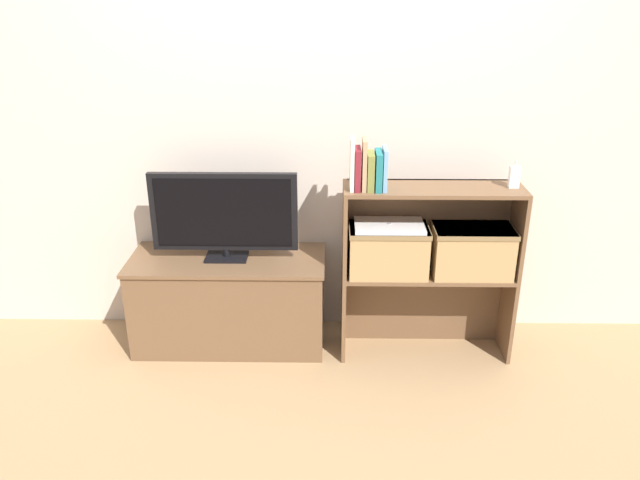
{
  "coord_description": "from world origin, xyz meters",
  "views": [
    {
      "loc": [
        0.05,
        -2.8,
        1.89
      ],
      "look_at": [
        0.0,
        0.13,
        0.65
      ],
      "focal_mm": 35.0,
      "sensor_mm": 36.0,
      "label": 1
    }
  ],
  "objects_px": {
    "tv": "(224,214)",
    "book_olive": "(370,171)",
    "book_tan": "(364,164)",
    "laptop": "(389,226)",
    "book_maroon": "(357,169)",
    "storage_basket_left": "(388,248)",
    "storage_basket_right": "(472,249)",
    "book_ivory": "(352,164)",
    "book_teal": "(378,170)",
    "book_skyblue": "(385,169)",
    "baby_monitor": "(514,177)",
    "tv_stand": "(230,300)"
  },
  "relations": [
    {
      "from": "storage_basket_right",
      "to": "laptop",
      "type": "xyz_separation_m",
      "value": [
        -0.43,
        0.0,
        0.13
      ]
    },
    {
      "from": "tv",
      "to": "storage_basket_left",
      "type": "height_order",
      "value": "tv"
    },
    {
      "from": "book_tan",
      "to": "book_maroon",
      "type": "bearing_deg",
      "value": 180.0
    },
    {
      "from": "book_tan",
      "to": "laptop",
      "type": "distance_m",
      "value": 0.35
    },
    {
      "from": "tv_stand",
      "to": "book_teal",
      "type": "bearing_deg",
      "value": -8.13
    },
    {
      "from": "book_tan",
      "to": "storage_basket_left",
      "type": "distance_m",
      "value": 0.47
    },
    {
      "from": "tv",
      "to": "book_maroon",
      "type": "distance_m",
      "value": 0.74
    },
    {
      "from": "tv",
      "to": "book_skyblue",
      "type": "distance_m",
      "value": 0.86
    },
    {
      "from": "book_teal",
      "to": "book_skyblue",
      "type": "distance_m",
      "value": 0.03
    },
    {
      "from": "tv_stand",
      "to": "book_teal",
      "type": "distance_m",
      "value": 1.11
    },
    {
      "from": "book_tan",
      "to": "book_ivory",
      "type": "bearing_deg",
      "value": -180.0
    },
    {
      "from": "tv",
      "to": "book_tan",
      "type": "distance_m",
      "value": 0.78
    },
    {
      "from": "book_maroon",
      "to": "laptop",
      "type": "bearing_deg",
      "value": 5.91
    },
    {
      "from": "book_ivory",
      "to": "laptop",
      "type": "height_order",
      "value": "book_ivory"
    },
    {
      "from": "book_skyblue",
      "to": "baby_monitor",
      "type": "height_order",
      "value": "book_skyblue"
    },
    {
      "from": "book_maroon",
      "to": "storage_basket_right",
      "type": "relative_size",
      "value": 0.5
    },
    {
      "from": "tv",
      "to": "book_skyblue",
      "type": "relative_size",
      "value": 3.75
    },
    {
      "from": "tv",
      "to": "book_olive",
      "type": "xyz_separation_m",
      "value": [
        0.74,
        -0.11,
        0.27
      ]
    },
    {
      "from": "book_tan",
      "to": "laptop",
      "type": "relative_size",
      "value": 0.71
    },
    {
      "from": "book_skyblue",
      "to": "storage_basket_right",
      "type": "xyz_separation_m",
      "value": [
        0.46,
        0.02,
        -0.43
      ]
    },
    {
      "from": "storage_basket_right",
      "to": "book_skyblue",
      "type": "bearing_deg",
      "value": -177.86
    },
    {
      "from": "book_ivory",
      "to": "book_maroon",
      "type": "distance_m",
      "value": 0.04
    },
    {
      "from": "book_tan",
      "to": "storage_basket_left",
      "type": "height_order",
      "value": "book_tan"
    },
    {
      "from": "book_olive",
      "to": "book_skyblue",
      "type": "relative_size",
      "value": 0.89
    },
    {
      "from": "book_tan",
      "to": "book_teal",
      "type": "bearing_deg",
      "value": 0.0
    },
    {
      "from": "baby_monitor",
      "to": "book_teal",
      "type": "bearing_deg",
      "value": -177.22
    },
    {
      "from": "book_ivory",
      "to": "storage_basket_left",
      "type": "relative_size",
      "value": 0.62
    },
    {
      "from": "laptop",
      "to": "book_ivory",
      "type": "bearing_deg",
      "value": -174.88
    },
    {
      "from": "tv_stand",
      "to": "book_ivory",
      "type": "relative_size",
      "value": 4.16
    },
    {
      "from": "book_olive",
      "to": "storage_basket_left",
      "type": "bearing_deg",
      "value": 9.41
    },
    {
      "from": "book_maroon",
      "to": "laptop",
      "type": "distance_m",
      "value": 0.34
    },
    {
      "from": "storage_basket_right",
      "to": "book_maroon",
      "type": "bearing_deg",
      "value": -178.33
    },
    {
      "from": "book_maroon",
      "to": "baby_monitor",
      "type": "bearing_deg",
      "value": 2.41
    },
    {
      "from": "book_olive",
      "to": "book_teal",
      "type": "xyz_separation_m",
      "value": [
        0.04,
        0.0,
        0.0
      ]
    },
    {
      "from": "baby_monitor",
      "to": "laptop",
      "type": "bearing_deg",
      "value": -178.57
    },
    {
      "from": "tv",
      "to": "laptop",
      "type": "bearing_deg",
      "value": -6.23
    },
    {
      "from": "tv_stand",
      "to": "book_teal",
      "type": "xyz_separation_m",
      "value": [
        0.78,
        -0.11,
        0.78
      ]
    },
    {
      "from": "tv_stand",
      "to": "storage_basket_left",
      "type": "bearing_deg",
      "value": -6.34
    },
    {
      "from": "book_teal",
      "to": "storage_basket_right",
      "type": "bearing_deg",
      "value": 2.01
    },
    {
      "from": "book_maroon",
      "to": "storage_basket_right",
      "type": "bearing_deg",
      "value": 1.67
    },
    {
      "from": "tv",
      "to": "baby_monitor",
      "type": "bearing_deg",
      "value": -3.06
    },
    {
      "from": "tv_stand",
      "to": "storage_basket_right",
      "type": "bearing_deg",
      "value": -4.22
    },
    {
      "from": "book_skyblue",
      "to": "baby_monitor",
      "type": "relative_size",
      "value": 1.48
    },
    {
      "from": "storage_basket_left",
      "to": "laptop",
      "type": "height_order",
      "value": "laptop"
    },
    {
      "from": "book_skyblue",
      "to": "laptop",
      "type": "xyz_separation_m",
      "value": [
        0.04,
        0.02,
        -0.3
      ]
    },
    {
      "from": "book_teal",
      "to": "storage_basket_right",
      "type": "relative_size",
      "value": 0.46
    },
    {
      "from": "book_maroon",
      "to": "book_teal",
      "type": "height_order",
      "value": "book_maroon"
    },
    {
      "from": "book_olive",
      "to": "book_skyblue",
      "type": "distance_m",
      "value": 0.07
    },
    {
      "from": "book_olive",
      "to": "tv",
      "type": "bearing_deg",
      "value": 171.58
    },
    {
      "from": "book_maroon",
      "to": "book_olive",
      "type": "relative_size",
      "value": 1.13
    }
  ]
}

